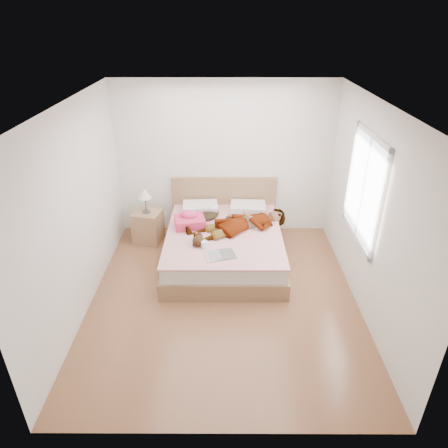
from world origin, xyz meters
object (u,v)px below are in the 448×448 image
object	(u,v)px
bed	(224,242)
towel	(189,220)
phone	(209,206)
coffee_mug	(204,244)
plush_toy	(199,240)
woman	(240,221)
nightstand	(148,224)
magazine	(221,255)

from	to	relation	value
bed	towel	distance (m)	0.64
phone	bed	world-z (taller)	bed
coffee_mug	plush_toy	bearing A→B (deg)	136.33
plush_toy	towel	bearing A→B (deg)	107.10
coffee_mug	towel	bearing A→B (deg)	111.98
woman	phone	world-z (taller)	woman
phone	nightstand	distance (m)	1.11
towel	coffee_mug	size ratio (longest dim) A/B	3.89
towel	nightstand	world-z (taller)	nightstand
coffee_mug	plush_toy	xyz separation A→B (m)	(-0.09, 0.09, 0.02)
phone	plush_toy	size ratio (longest dim) A/B	0.36
phone	plush_toy	xyz separation A→B (m)	(-0.11, -0.91, -0.10)
magazine	coffee_mug	xyz separation A→B (m)	(-0.24, 0.21, 0.04)
magazine	plush_toy	xyz separation A→B (m)	(-0.33, 0.30, 0.07)
woman	coffee_mug	size ratio (longest dim) A/B	12.58
plush_toy	nightstand	world-z (taller)	nightstand
magazine	plush_toy	distance (m)	0.45
magazine	bed	bearing A→B (deg)	87.34
towel	phone	bearing A→B (deg)	49.76
magazine	woman	bearing A→B (deg)	70.65
woman	phone	xyz separation A→B (m)	(-0.50, 0.40, 0.06)
bed	towel	xyz separation A→B (m)	(-0.54, 0.11, 0.33)
plush_toy	coffee_mug	bearing A→B (deg)	-43.67
woman	bed	distance (m)	0.43
coffee_mug	woman	bearing A→B (deg)	48.70
phone	magazine	bearing A→B (deg)	-106.57
magazine	plush_toy	bearing A→B (deg)	138.02
coffee_mug	nightstand	world-z (taller)	nightstand
magazine	plush_toy	world-z (taller)	plush_toy
woman	bed	bearing A→B (deg)	-104.01
phone	bed	bearing A→B (deg)	-87.88
phone	plush_toy	bearing A→B (deg)	-123.82
towel	magazine	size ratio (longest dim) A/B	1.07
bed	nightstand	bearing A→B (deg)	157.87
towel	nightstand	xyz separation A→B (m)	(-0.75, 0.41, -0.29)
nightstand	magazine	bearing A→B (deg)	-45.54
phone	coffee_mug	world-z (taller)	phone
towel	woman	bearing A→B (deg)	-4.14
plush_toy	nightstand	xyz separation A→B (m)	(-0.92, 0.98, -0.27)
phone	towel	size ratio (longest dim) A/B	0.18
woman	plush_toy	size ratio (longest dim) A/B	6.33
woman	bed	world-z (taller)	bed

